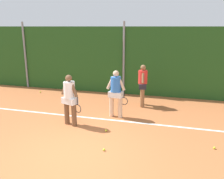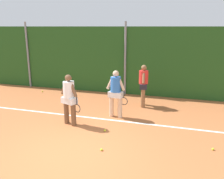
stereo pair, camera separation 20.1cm
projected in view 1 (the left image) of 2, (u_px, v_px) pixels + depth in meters
name	position (u px, v px, depth m)	size (l,w,h in m)	color
ground_plane	(95.00, 128.00, 7.67)	(27.98, 27.98, 0.00)	#B76638
hedge_fence_backdrop	(124.00, 61.00, 11.25)	(18.19, 0.25, 3.16)	#23511E
fence_post_left	(25.00, 55.00, 12.39)	(0.10, 0.10, 3.39)	gray
fence_post_center	(124.00, 59.00, 11.06)	(0.10, 0.10, 3.39)	gray
court_baseline_paint	(102.00, 119.00, 8.38)	(13.29, 0.10, 0.01)	white
player_foreground_near	(70.00, 97.00, 7.67)	(0.77, 0.44, 1.68)	brown
player_midcourt	(116.00, 91.00, 8.36)	(0.79, 0.36, 1.69)	beige
player_backcourt_far	(143.00, 83.00, 9.56)	(0.37, 0.70, 1.69)	#8C603D
tennis_ball_0	(104.00, 150.00, 6.23)	(0.07, 0.07, 0.07)	#CCDB33
tennis_ball_1	(214.00, 148.00, 6.33)	(0.07, 0.07, 0.07)	#CCDB33
tennis_ball_2	(106.00, 130.00, 7.39)	(0.07, 0.07, 0.07)	#CCDB33
tennis_ball_6	(40.00, 92.00, 11.74)	(0.07, 0.07, 0.07)	#CCDB33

